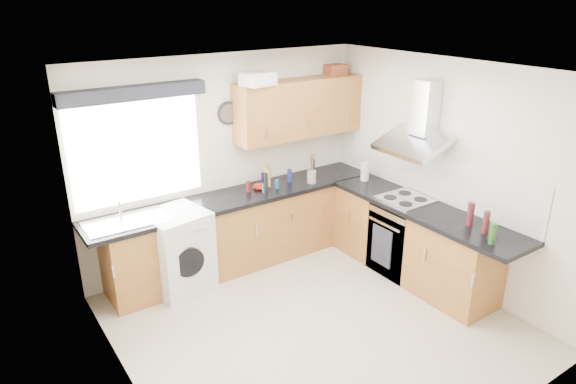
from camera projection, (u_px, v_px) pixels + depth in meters
ground_plane at (315, 324)px, 5.18m from camera, size 3.60×3.60×0.00m
ceiling at (321, 72)px, 4.27m from camera, size 3.60×3.60×0.02m
wall_back at (226, 161)px, 6.11m from camera, size 3.60×0.02×2.50m
wall_front at (485, 301)px, 3.34m from camera, size 3.60×0.02×2.50m
wall_left at (123, 265)px, 3.78m from camera, size 0.02×3.60×2.50m
wall_right at (447, 174)px, 5.67m from camera, size 0.02×3.60×2.50m
window at (137, 151)px, 5.44m from camera, size 1.40×0.02×1.10m
window_blind at (133, 93)px, 5.14m from camera, size 1.50×0.18×0.14m
splashback at (425, 173)px, 5.92m from camera, size 0.01×3.00×0.54m
base_cab_back at (233, 234)px, 6.13m from camera, size 3.00×0.58×0.86m
base_cab_corner at (337, 205)px, 6.96m from camera, size 0.60×0.60×0.86m
base_cab_right at (412, 242)px, 5.93m from camera, size 0.58×2.10×0.86m
worktop_back at (239, 197)px, 6.01m from camera, size 3.60×0.62×0.05m
worktop_right at (425, 210)px, 5.64m from camera, size 0.62×2.42×0.05m
sink at (126, 218)px, 5.29m from camera, size 0.84×0.46×0.10m
oven at (402, 238)px, 6.04m from camera, size 0.56×0.58×0.85m
hob_plate at (405, 199)px, 5.86m from camera, size 0.52×0.52×0.01m
extractor_hood at (418, 125)px, 5.60m from camera, size 0.52×0.78×0.66m
upper_cabinets at (300, 108)px, 6.27m from camera, size 1.70×0.35×0.70m
washing_machine at (178, 251)px, 5.66m from camera, size 0.72×0.70×0.92m
wall_clock at (229, 113)px, 5.89m from camera, size 0.27×0.04×0.27m
casserole at (258, 79)px, 5.70m from camera, size 0.40×0.33×0.15m
storage_box at (335, 69)px, 6.52m from camera, size 0.27×0.23×0.12m
utensil_pot at (312, 177)px, 6.35m from camera, size 0.11×0.11×0.16m
kitchen_roll at (365, 171)px, 6.43m from camera, size 0.11×0.11×0.23m
tomato_cluster at (260, 187)px, 6.17m from camera, size 0.15×0.15×0.06m
jar_0 at (267, 176)px, 6.24m from camera, size 0.07×0.07×0.25m
jar_1 at (248, 187)px, 6.08m from camera, size 0.06×0.06×0.13m
jar_2 at (266, 183)px, 6.01m from camera, size 0.04×0.04×0.24m
jar_3 at (263, 178)px, 6.34m from camera, size 0.05×0.05×0.14m
jar_4 at (313, 168)px, 6.56m from camera, size 0.05×0.05×0.23m
jar_5 at (268, 178)px, 6.22m from camera, size 0.07×0.07×0.22m
jar_6 at (277, 184)px, 6.18m from camera, size 0.05×0.05×0.11m
jar_7 at (264, 188)px, 6.05m from camera, size 0.04×0.04×0.11m
jar_8 at (290, 176)px, 6.39m from camera, size 0.06×0.06×0.16m
jar_9 at (266, 184)px, 5.99m from camera, size 0.05×0.05×0.25m
bottle_0 at (486, 222)px, 5.01m from camera, size 0.06×0.06×0.23m
bottle_1 at (470, 214)px, 5.18m from camera, size 0.07×0.07×0.25m
bottle_2 at (491, 233)px, 4.88m from camera, size 0.05×0.05×0.14m
bottle_3 at (493, 234)px, 4.80m from camera, size 0.07×0.07×0.21m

